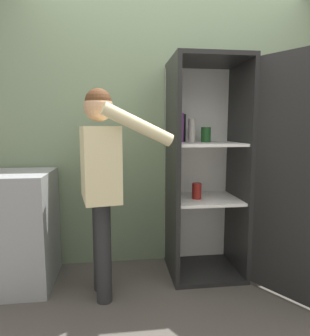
# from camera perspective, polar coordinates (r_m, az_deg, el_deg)

# --- Properties ---
(ground_plane) EXTENTS (12.00, 12.00, 0.00)m
(ground_plane) POSITION_cam_1_polar(r_m,az_deg,el_deg) (2.28, 6.77, -26.52)
(ground_plane) COLOR #4C4742
(wall_back) EXTENTS (7.00, 0.06, 2.55)m
(wall_back) POSITION_cam_1_polar(r_m,az_deg,el_deg) (2.85, 2.40, 7.52)
(wall_back) COLOR gray
(wall_back) RESTS_ON ground_plane
(refrigerator) EXTENTS (0.99, 1.10, 1.85)m
(refrigerator) POSITION_cam_1_polar(r_m,az_deg,el_deg) (2.57, 12.71, -0.43)
(refrigerator) COLOR black
(refrigerator) RESTS_ON ground_plane
(person) EXTENTS (0.68, 0.58, 1.56)m
(person) POSITION_cam_1_polar(r_m,az_deg,el_deg) (2.23, -10.22, -0.32)
(person) COLOR #262628
(person) RESTS_ON ground_plane
(counter) EXTENTS (0.67, 0.60, 0.93)m
(counter) POSITION_cam_1_polar(r_m,az_deg,el_deg) (2.73, -25.85, -10.50)
(counter) COLOR gray
(counter) RESTS_ON ground_plane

